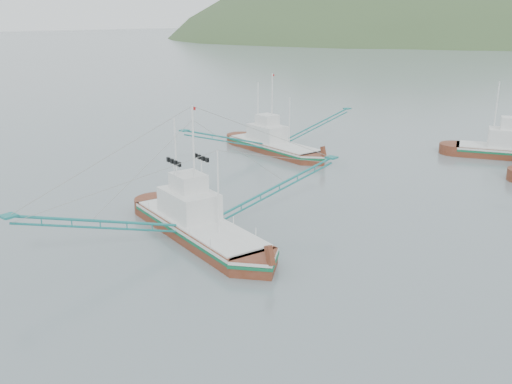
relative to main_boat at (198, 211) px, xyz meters
The scene contains 4 objects.
ground 4.07m from the main_boat, 41.06° to the right, with size 1200.00×1200.00×0.00m, color slate.
main_boat is the anchor object (origin of this frame).
bg_boat_left 29.19m from the main_boat, 116.76° to the left, with size 14.49×25.04×10.28m.
headland_left 399.24m from the main_boat, 116.37° to the left, with size 448.00×308.00×210.00m, color #364E28.
Camera 1 is at (26.68, -26.11, 16.10)m, focal length 40.00 mm.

